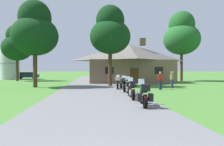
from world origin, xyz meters
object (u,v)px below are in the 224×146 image
parked_navy_suv_far_left (28,75)px  tree_right_of_lodge (182,35)px  tree_left_near (35,31)px  motorcycle_white_second_in_row (132,90)px  tree_by_lodge_front (110,32)px  metal_silo_distant (10,61)px  motorcycle_green_third_in_row (129,87)px  bystander_red_shirt_by_tree (160,79)px  tree_left_far (17,44)px  motorcycle_black_fourth_in_row (124,85)px  bystander_olive_shirt_beside_signpost (172,79)px  motorcycle_orange_farthest_in_row (118,83)px  motorcycle_green_nearest_to_camera (144,95)px  bystander_gray_shirt_near_lodge (173,78)px

parked_navy_suv_far_left → tree_right_of_lodge: bearing=-116.3°
parked_navy_suv_far_left → tree_left_near: bearing=-167.0°
motorcycle_white_second_in_row → tree_by_lodge_front: bearing=96.5°
metal_silo_distant → tree_by_lodge_front: bearing=-47.1°
motorcycle_green_third_in_row → bystander_red_shirt_by_tree: 5.69m
motorcycle_green_third_in_row → tree_left_far: tree_left_far is taller
motorcycle_green_third_in_row → tree_left_far: bearing=129.3°
motorcycle_white_second_in_row → tree_left_far: (-14.99, 24.39, 5.54)m
motorcycle_black_fourth_in_row → bystander_olive_shirt_beside_signpost: (5.42, 3.54, 0.34)m
bystander_olive_shirt_beside_signpost → tree_left_far: tree_left_far is taller
tree_left_near → tree_left_far: tree_left_far is taller
tree_by_lodge_front → metal_silo_distant: bearing=132.9°
motorcycle_orange_farthest_in_row → tree_left_near: 10.47m
tree_left_near → tree_by_lodge_front: tree_left_near is taller
tree_right_of_lodge → parked_navy_suv_far_left: size_ratio=2.46×
motorcycle_white_second_in_row → tree_left_far: 29.16m
motorcycle_green_nearest_to_camera → tree_right_of_lodge: tree_right_of_lodge is taller
motorcycle_orange_farthest_in_row → bystander_olive_shirt_beside_signpost: 5.69m
bystander_gray_shirt_near_lodge → motorcycle_white_second_in_row: bearing=172.8°
tree_right_of_lodge → tree_by_lodge_front: bearing=-141.1°
motorcycle_white_second_in_row → bystander_olive_shirt_beside_signpost: 9.72m
motorcycle_white_second_in_row → bystander_gray_shirt_near_lodge: bearing=60.5°
motorcycle_white_second_in_row → motorcycle_orange_farthest_in_row: same height
motorcycle_green_nearest_to_camera → motorcycle_orange_farthest_in_row: 9.82m
motorcycle_green_third_in_row → tree_by_lodge_front: size_ratio=0.23×
motorcycle_green_nearest_to_camera → tree_left_far: 31.48m
motorcycle_green_nearest_to_camera → motorcycle_white_second_in_row: 2.71m
tree_left_near → tree_right_of_lodge: size_ratio=0.79×
tree_left_near → bystander_red_shirt_by_tree: bearing=-17.5°
motorcycle_black_fourth_in_row → tree_left_near: size_ratio=0.23×
tree_left_far → tree_left_near: bearing=-65.0°
motorcycle_green_third_in_row → motorcycle_orange_farthest_in_row: same height
tree_left_far → tree_by_lodge_front: tree_left_far is taller
motorcycle_white_second_in_row → tree_by_lodge_front: (-0.39, 10.97, 5.47)m
metal_silo_distant → bystander_olive_shirt_beside_signpost: bearing=-43.1°
motorcycle_green_third_in_row → tree_by_lodge_front: bearing=98.6°
bystander_olive_shirt_beside_signpost → motorcycle_black_fourth_in_row: bearing=114.6°
bystander_olive_shirt_beside_signpost → bystander_red_shirt_by_tree: same height
bystander_gray_shirt_near_lodge → bystander_olive_shirt_beside_signpost: size_ratio=1.00×
motorcycle_green_third_in_row → bystander_olive_shirt_beside_signpost: 7.95m
tree_right_of_lodge → motorcycle_green_third_in_row: bearing=-122.7°
tree_by_lodge_front → metal_silo_distant: size_ratio=1.28×
bystander_red_shirt_by_tree → parked_navy_suv_far_left: bystander_red_shirt_by_tree is taller
motorcycle_black_fourth_in_row → tree_left_far: tree_left_far is taller
motorcycle_white_second_in_row → bystander_olive_shirt_beside_signpost: (5.61, 7.94, 0.33)m
tree_right_of_lodge → tree_left_far: (-27.48, 3.03, -1.52)m
motorcycle_green_third_in_row → tree_left_far: size_ratio=0.22×
motorcycle_black_fourth_in_row → bystander_red_shirt_by_tree: 4.25m
motorcycle_orange_farthest_in_row → metal_silo_distant: 29.77m
motorcycle_black_fourth_in_row → parked_navy_suv_far_left: bearing=125.9°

